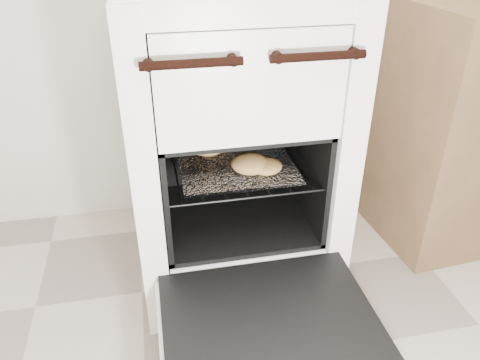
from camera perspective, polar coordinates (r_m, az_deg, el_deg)
The scene contains 5 objects.
stove at distance 1.48m, azimuth -1.15°, elevation 4.51°, with size 0.61×0.68×0.93m.
oven_door at distance 1.22m, azimuth 3.57°, elevation -16.85°, with size 0.55×0.42×0.04m.
oven_rack at distance 1.44m, azimuth -0.65°, elevation 2.01°, with size 0.44×0.42×0.01m.
foil_sheet at distance 1.41m, azimuth -0.49°, elevation 1.85°, with size 0.34×0.30×0.01m, color silver.
baked_rolls at distance 1.40m, azimuth -0.46°, elevation 2.86°, with size 0.27×0.28×0.05m.
Camera 1 is at (-0.25, -0.15, 1.09)m, focal length 35.00 mm.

